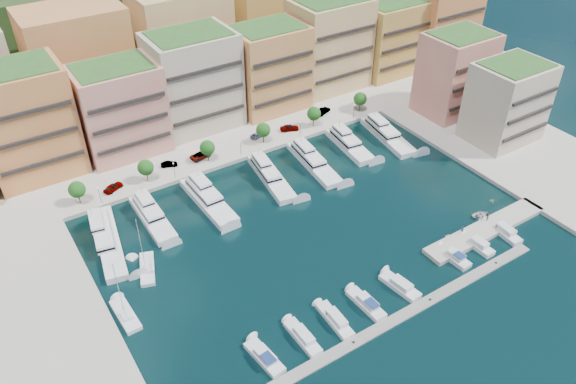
% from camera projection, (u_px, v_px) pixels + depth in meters
% --- Properties ---
extents(ground, '(400.00, 400.00, 0.00)m').
position_uv_depth(ground, '(311.00, 225.00, 121.66)').
color(ground, black).
rests_on(ground, ground).
extents(north_quay, '(220.00, 64.00, 2.00)m').
position_uv_depth(north_quay, '(190.00, 110.00, 163.48)').
color(north_quay, '#9E998E').
rests_on(north_quay, ground).
extents(east_quay, '(34.00, 76.00, 2.00)m').
position_uv_depth(east_quay, '(528.00, 157.00, 143.25)').
color(east_quay, '#9E998E').
rests_on(east_quay, ground).
extents(hillside, '(240.00, 40.00, 58.00)m').
position_uv_depth(hillside, '(132.00, 55.00, 195.86)').
color(hillside, '#223415').
rests_on(hillside, ground).
extents(south_pontoon, '(72.00, 2.20, 0.35)m').
position_uv_depth(south_pontoon, '(393.00, 321.00, 100.11)').
color(south_pontoon, gray).
rests_on(south_pontoon, ground).
extents(finger_pier, '(32.00, 5.00, 2.00)m').
position_uv_depth(finger_pier, '(485.00, 231.00, 119.88)').
color(finger_pier, '#9E998E').
rests_on(finger_pier, ground).
extents(apartment_1, '(20.00, 16.50, 26.80)m').
position_uv_depth(apartment_1, '(27.00, 122.00, 129.04)').
color(apartment_1, '#D07F45').
rests_on(apartment_1, north_quay).
extents(apartment_2, '(20.00, 15.50, 22.80)m').
position_uv_depth(apartment_2, '(120.00, 109.00, 138.02)').
color(apartment_2, tan).
rests_on(apartment_2, north_quay).
extents(apartment_3, '(22.00, 16.50, 25.80)m').
position_uv_depth(apartment_3, '(194.00, 81.00, 147.62)').
color(apartment_3, beige).
rests_on(apartment_3, north_quay).
extents(apartment_4, '(20.00, 15.50, 23.80)m').
position_uv_depth(apartment_4, '(269.00, 68.00, 156.45)').
color(apartment_4, '#D98451').
rests_on(apartment_4, north_quay).
extents(apartment_5, '(22.00, 16.50, 26.80)m').
position_uv_depth(apartment_5, '(329.00, 44.00, 166.48)').
color(apartment_5, '#DDBB75').
rests_on(apartment_5, north_quay).
extents(apartment_6, '(20.00, 15.50, 22.80)m').
position_uv_depth(apartment_6, '(389.00, 38.00, 175.90)').
color(apartment_6, '#B98B43').
rests_on(apartment_6, north_quay).
extents(apartment_7, '(22.00, 16.50, 24.80)m').
position_uv_depth(apartment_7, '(440.00, 24.00, 182.66)').
color(apartment_7, '#D07F45').
rests_on(apartment_7, north_quay).
extents(apartment_east_a, '(18.00, 14.50, 22.80)m').
position_uv_depth(apartment_east_a, '(455.00, 73.00, 154.79)').
color(apartment_east_a, tan).
rests_on(apartment_east_a, east_quay).
extents(apartment_east_b, '(18.00, 14.50, 20.80)m').
position_uv_depth(apartment_east_b, '(507.00, 102.00, 143.24)').
color(apartment_east_b, beige).
rests_on(apartment_east_b, east_quay).
extents(backblock_1, '(26.00, 18.00, 30.00)m').
position_uv_depth(backblock_1, '(80.00, 63.00, 151.15)').
color(backblock_1, '#D98451').
rests_on(backblock_1, north_quay).
extents(backblock_2, '(26.00, 18.00, 30.00)m').
position_uv_depth(backblock_2, '(183.00, 41.00, 164.21)').
color(backblock_2, '#DDBB75').
rests_on(backblock_2, north_quay).
extents(backblock_3, '(26.00, 18.00, 30.00)m').
position_uv_depth(backblock_3, '(270.00, 21.00, 177.27)').
color(backblock_3, '#B98B43').
rests_on(backblock_3, north_quay).
extents(backblock_4, '(26.00, 18.00, 30.00)m').
position_uv_depth(backblock_4, '(345.00, 4.00, 190.33)').
color(backblock_4, '#D07F45').
rests_on(backblock_4, north_quay).
extents(tree_0, '(3.80, 3.80, 5.65)m').
position_uv_depth(tree_0, '(77.00, 190.00, 124.01)').
color(tree_0, '#473323').
rests_on(tree_0, north_quay).
extents(tree_1, '(3.80, 3.80, 5.65)m').
position_uv_depth(tree_1, '(146.00, 168.00, 130.98)').
color(tree_1, '#473323').
rests_on(tree_1, north_quay).
extents(tree_2, '(3.80, 3.80, 5.65)m').
position_uv_depth(tree_2, '(207.00, 148.00, 137.94)').
color(tree_2, '#473323').
rests_on(tree_2, north_quay).
extents(tree_3, '(3.80, 3.80, 5.65)m').
position_uv_depth(tree_3, '(263.00, 130.00, 144.91)').
color(tree_3, '#473323').
rests_on(tree_3, north_quay).
extents(tree_4, '(3.80, 3.80, 5.65)m').
position_uv_depth(tree_4, '(314.00, 114.00, 151.87)').
color(tree_4, '#473323').
rests_on(tree_4, north_quay).
extents(tree_5, '(3.80, 3.80, 5.65)m').
position_uv_depth(tree_5, '(360.00, 99.00, 158.84)').
color(tree_5, '#473323').
rests_on(tree_5, north_quay).
extents(lamppost_0, '(0.30, 0.30, 4.20)m').
position_uv_depth(lamppost_0, '(99.00, 192.00, 124.75)').
color(lamppost_0, black).
rests_on(lamppost_0, north_quay).
extents(lamppost_1, '(0.30, 0.30, 4.20)m').
position_uv_depth(lamppost_1, '(174.00, 168.00, 132.59)').
color(lamppost_1, black).
rests_on(lamppost_1, north_quay).
extents(lamppost_2, '(0.30, 0.30, 4.20)m').
position_uv_depth(lamppost_2, '(241.00, 146.00, 140.42)').
color(lamppost_2, black).
rests_on(lamppost_2, north_quay).
extents(lamppost_3, '(0.30, 0.30, 4.20)m').
position_uv_depth(lamppost_3, '(300.00, 126.00, 148.26)').
color(lamppost_3, black).
rests_on(lamppost_3, north_quay).
extents(lamppost_4, '(0.30, 0.30, 4.20)m').
position_uv_depth(lamppost_4, '(354.00, 109.00, 156.09)').
color(lamppost_4, black).
rests_on(lamppost_4, north_quay).
extents(yacht_0, '(8.36, 23.73, 7.30)m').
position_uv_depth(yacht_0, '(107.00, 238.00, 116.34)').
color(yacht_0, silver).
rests_on(yacht_0, ground).
extents(yacht_1, '(4.80, 18.32, 7.30)m').
position_uv_depth(yacht_1, '(151.00, 215.00, 122.56)').
color(yacht_1, silver).
rests_on(yacht_1, ground).
extents(yacht_2, '(5.30, 20.33, 7.30)m').
position_uv_depth(yacht_2, '(207.00, 197.00, 127.58)').
color(yacht_2, silver).
rests_on(yacht_2, ground).
extents(yacht_3, '(7.44, 20.75, 7.30)m').
position_uv_depth(yacht_3, '(270.00, 175.00, 134.86)').
color(yacht_3, silver).
rests_on(yacht_3, ground).
extents(yacht_4, '(7.07, 21.63, 7.30)m').
position_uv_depth(yacht_4, '(312.00, 161.00, 139.88)').
color(yacht_4, silver).
rests_on(yacht_4, ground).
extents(yacht_5, '(6.93, 18.06, 7.30)m').
position_uv_depth(yacht_5, '(348.00, 143.00, 146.48)').
color(yacht_5, silver).
rests_on(yacht_5, ground).
extents(yacht_6, '(8.30, 21.42, 7.30)m').
position_uv_depth(yacht_6, '(386.00, 133.00, 150.51)').
color(yacht_6, silver).
rests_on(yacht_6, ground).
extents(cruiser_1, '(3.54, 8.67, 2.66)m').
position_uv_depth(cruiser_1, '(265.00, 358.00, 93.19)').
color(cruiser_1, silver).
rests_on(cruiser_1, ground).
extents(cruiser_2, '(2.52, 8.77, 2.55)m').
position_uv_depth(cruiser_2, '(303.00, 337.00, 96.55)').
color(cruiser_2, silver).
rests_on(cruiser_2, ground).
extents(cruiser_3, '(2.85, 9.23, 2.55)m').
position_uv_depth(cruiser_3, '(335.00, 320.00, 99.58)').
color(cruiser_3, silver).
rests_on(cruiser_3, ground).
extents(cruiser_4, '(2.85, 8.76, 2.66)m').
position_uv_depth(cruiser_4, '(366.00, 304.00, 102.63)').
color(cruiser_4, silver).
rests_on(cruiser_4, ground).
extents(cruiser_5, '(3.78, 8.74, 2.55)m').
position_uv_depth(cruiser_5, '(400.00, 286.00, 106.25)').
color(cruiser_5, silver).
rests_on(cruiser_5, ground).
extents(cruiser_7, '(2.94, 7.21, 2.66)m').
position_uv_depth(cruiser_7, '(454.00, 258.00, 112.53)').
color(cruiser_7, silver).
rests_on(cruiser_7, ground).
extents(cruiser_8, '(2.69, 7.31, 2.55)m').
position_uv_depth(cruiser_8, '(478.00, 245.00, 115.52)').
color(cruiser_8, silver).
rests_on(cruiser_8, ground).
extents(cruiser_9, '(3.28, 8.71, 2.55)m').
position_uv_depth(cruiser_9, '(504.00, 232.00, 118.97)').
color(cruiser_9, silver).
rests_on(cruiser_9, ground).
extents(sailboat_1, '(3.13, 9.03, 13.20)m').
position_uv_depth(sailboat_1, '(126.00, 316.00, 100.79)').
color(sailboat_1, silver).
rests_on(sailboat_1, ground).
extents(sailboat_2, '(5.62, 9.60, 13.20)m').
position_uv_depth(sailboat_2, '(148.00, 269.00, 110.21)').
color(sailboat_2, silver).
rests_on(sailboat_2, ground).
extents(tender_3, '(1.71, 1.62, 0.72)m').
position_uv_depth(tender_3, '(492.00, 200.00, 128.09)').
color(tender_3, beige).
rests_on(tender_3, ground).
extents(tender_2, '(4.44, 3.49, 0.83)m').
position_uv_depth(tender_2, '(480.00, 215.00, 123.77)').
color(tender_2, silver).
rests_on(tender_2, ground).
extents(tender_1, '(1.68, 1.52, 0.78)m').
position_uv_depth(tender_1, '(447.00, 236.00, 118.07)').
color(tender_1, beige).
rests_on(tender_1, ground).
extents(car_0, '(5.32, 3.87, 1.68)m').
position_uv_depth(car_0, '(113.00, 187.00, 129.72)').
color(car_0, gray).
rests_on(car_0, north_quay).
extents(car_1, '(4.25, 2.75, 1.32)m').
position_uv_depth(car_1, '(169.00, 164.00, 137.67)').
color(car_1, gray).
rests_on(car_1, north_quay).
extents(car_2, '(6.09, 3.61, 1.59)m').
position_uv_depth(car_2, '(201.00, 155.00, 140.75)').
color(car_2, gray).
rests_on(car_2, north_quay).
extents(car_3, '(5.09, 2.75, 1.40)m').
position_uv_depth(car_3, '(258.00, 135.00, 148.84)').
color(car_3, gray).
rests_on(car_3, north_quay).
extents(car_4, '(5.45, 3.73, 1.72)m').
position_uv_depth(car_4, '(289.00, 128.00, 151.57)').
color(car_4, gray).
rests_on(car_4, north_quay).
extents(car_5, '(5.46, 3.53, 1.70)m').
position_uv_depth(car_5, '(323.00, 111.00, 159.15)').
color(car_5, gray).
rests_on(car_5, north_quay).
extents(person_0, '(0.68, 0.69, 1.60)m').
position_uv_depth(person_0, '(462.00, 230.00, 117.60)').
color(person_0, '#252C4A').
rests_on(person_0, finger_pier).
extents(person_1, '(1.03, 0.90, 1.82)m').
position_uv_depth(person_1, '(487.00, 217.00, 120.83)').
color(person_1, '#4D332E').
rests_on(person_1, finger_pier).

